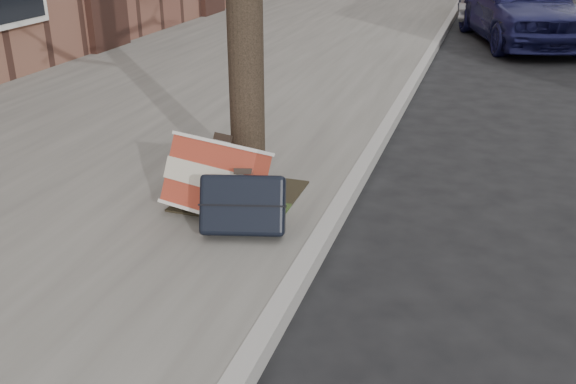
% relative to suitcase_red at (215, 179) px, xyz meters
% --- Properties ---
extents(ground, '(120.00, 120.00, 0.00)m').
position_rel_suitcase_red_xyz_m(ground, '(2.05, -0.85, -0.40)').
color(ground, black).
rests_on(ground, ground).
extents(dirt_patch, '(0.85, 0.85, 0.02)m').
position_rel_suitcase_red_xyz_m(dirt_patch, '(0.05, 0.35, -0.27)').
color(dirt_patch, black).
rests_on(dirt_patch, near_sidewalk).
extents(suitcase_red, '(0.80, 0.57, 0.56)m').
position_rel_suitcase_red_xyz_m(suitcase_red, '(0.00, 0.00, 0.00)').
color(suitcase_red, '#9B301F').
rests_on(suitcase_red, near_sidewalk).
extents(suitcase_navy, '(0.63, 0.47, 0.44)m').
position_rel_suitcase_red_xyz_m(suitcase_navy, '(0.30, -0.22, -0.06)').
color(suitcase_navy, black).
rests_on(suitcase_navy, near_sidewalk).
extents(car_near_front, '(2.57, 4.11, 1.30)m').
position_rel_suitcase_red_xyz_m(car_near_front, '(2.09, 8.35, 0.25)').
color(car_near_front, '#1A1B4F').
rests_on(car_near_front, ground).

